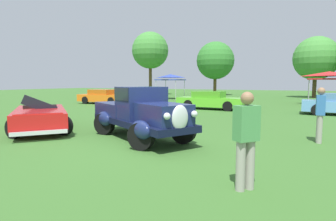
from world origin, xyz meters
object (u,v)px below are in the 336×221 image
at_px(feature_pickup_truck, 140,112).
at_px(show_car_orange, 103,97).
at_px(canopy_tent_left_field, 170,77).
at_px(spectator_by_row, 246,138).
at_px(show_car_lime, 211,100).
at_px(neighbor_convertible, 40,116).
at_px(canopy_tent_center_field, 329,75).
at_px(spectator_between_cars, 320,113).

bearing_deg(feature_pickup_truck, show_car_orange, 133.76).
bearing_deg(canopy_tent_left_field, spectator_by_row, -61.50).
distance_m(feature_pickup_truck, show_car_lime, 10.54).
bearing_deg(show_car_orange, neighbor_convertible, -60.84).
bearing_deg(spectator_by_row, canopy_tent_center_field, 82.76).
relative_size(show_car_lime, canopy_tent_left_field, 1.70).
xyz_separation_m(neighbor_convertible, spectator_by_row, (8.05, -2.42, 0.33)).
bearing_deg(canopy_tent_left_field, show_car_orange, -104.43).
height_order(show_car_lime, spectator_by_row, spectator_by_row).
bearing_deg(show_car_orange, feature_pickup_truck, -46.24).
xyz_separation_m(feature_pickup_truck, canopy_tent_left_field, (-8.33, 19.65, 1.55)).
height_order(show_car_orange, spectator_by_row, spectator_by_row).
xyz_separation_m(spectator_by_row, canopy_tent_center_field, (2.66, 20.93, 1.51)).
height_order(neighbor_convertible, spectator_between_cars, spectator_between_cars).
bearing_deg(canopy_tent_center_field, show_car_orange, -157.76).
distance_m(canopy_tent_left_field, canopy_tent_center_field, 14.99).
distance_m(feature_pickup_truck, show_car_orange, 15.25).
height_order(feature_pickup_truck, show_car_orange, feature_pickup_truck).
height_order(show_car_lime, spectator_between_cars, spectator_between_cars).
bearing_deg(neighbor_convertible, canopy_tent_center_field, 59.94).
distance_m(spectator_by_row, canopy_tent_center_field, 21.15).
height_order(neighbor_convertible, show_car_orange, neighbor_convertible).
distance_m(spectator_between_cars, canopy_tent_left_field, 22.43).
relative_size(show_car_orange, spectator_by_row, 2.68).
distance_m(feature_pickup_truck, neighbor_convertible, 4.17).
height_order(spectator_by_row, canopy_tent_left_field, canopy_tent_left_field).
relative_size(feature_pickup_truck, show_car_orange, 1.03).
bearing_deg(show_car_lime, neighbor_convertible, -106.45).
bearing_deg(neighbor_convertible, spectator_by_row, -16.75).
relative_size(neighbor_convertible, show_car_lime, 0.96).
bearing_deg(show_car_lime, spectator_by_row, -70.27).
bearing_deg(show_car_lime, canopy_tent_left_field, 129.13).
bearing_deg(feature_pickup_truck, spectator_by_row, -36.58).
height_order(show_car_orange, canopy_tent_center_field, canopy_tent_center_field).
bearing_deg(spectator_by_row, show_car_orange, 136.10).
relative_size(feature_pickup_truck, show_car_lime, 1.02).
xyz_separation_m(canopy_tent_left_field, canopy_tent_center_field, (14.91, -1.63, 0.00)).
xyz_separation_m(feature_pickup_truck, neighbor_convertible, (-4.13, -0.48, -0.29)).
distance_m(feature_pickup_truck, canopy_tent_left_field, 21.39).
height_order(show_car_lime, canopy_tent_center_field, canopy_tent_center_field).
distance_m(neighbor_convertible, canopy_tent_center_field, 21.46).
bearing_deg(canopy_tent_center_field, canopy_tent_left_field, 173.78).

